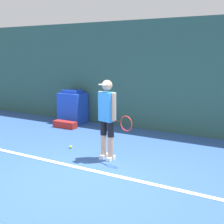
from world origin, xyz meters
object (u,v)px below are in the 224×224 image
(tennis_player, at_px, (108,116))
(equipment_bag, at_px, (65,125))
(tennis_ball, at_px, (71,147))
(covered_chair, at_px, (73,107))

(tennis_player, xyz_separation_m, equipment_bag, (-2.59, 1.77, -0.84))
(tennis_player, xyz_separation_m, tennis_ball, (-1.16, 0.20, -0.91))
(tennis_player, relative_size, covered_chair, 1.57)
(tennis_ball, height_order, covered_chair, covered_chair)
(tennis_ball, distance_m, covered_chair, 2.84)
(tennis_player, distance_m, equipment_bag, 3.25)
(tennis_player, height_order, equipment_bag, tennis_player)
(tennis_player, bearing_deg, tennis_ball, -175.24)
(covered_chair, bearing_deg, equipment_bag, -72.18)
(tennis_ball, relative_size, equipment_bag, 0.09)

